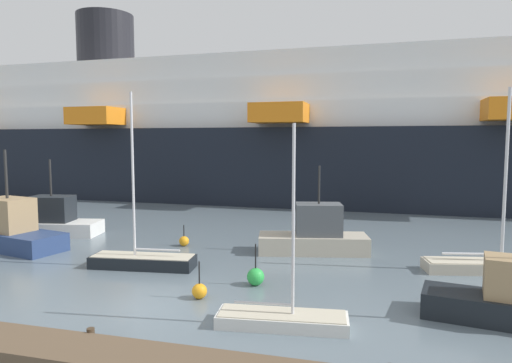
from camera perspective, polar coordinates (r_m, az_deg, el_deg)
name	(u,v)px	position (r m, az deg, el deg)	size (l,w,h in m)	color
ground_plane	(145,308)	(18.45, -13.90, -15.25)	(600.00, 600.00, 0.00)	slate
dock_pier	(71,353)	(14.98, -22.42, -19.46)	(22.37, 1.99, 0.60)	brown
sailboat_1	(491,263)	(25.04, 27.58, -9.14)	(6.45, 2.68, 8.90)	#BCB29E
sailboat_2	(143,259)	(23.71, -14.13, -9.52)	(5.38, 2.10, 8.77)	black
sailboat_3	(282,317)	(16.23, 3.34, -16.78)	(4.63, 1.83, 6.98)	white
fishing_boat_0	(6,231)	(30.87, -29.09, -5.47)	(8.51, 4.12, 5.86)	navy
fishing_boat_2	(49,221)	(33.76, -24.73, -4.57)	(7.38, 3.60, 5.12)	white
fishing_boat_3	(315,235)	(26.08, 7.48, -6.72)	(6.48, 3.45, 4.97)	#BCB29E
channel_buoy_0	(184,241)	(27.91, -9.09, -7.44)	(0.60, 0.60, 1.29)	orange
channel_buoy_1	(256,277)	(20.36, -0.05, -11.94)	(0.77, 0.77, 1.87)	green
channel_buoy_2	(199,291)	(18.92, -7.17, -13.57)	(0.62, 0.62, 1.54)	orange
cruise_ship	(298,135)	(51.29, 5.33, 5.85)	(138.80, 24.40, 22.00)	black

